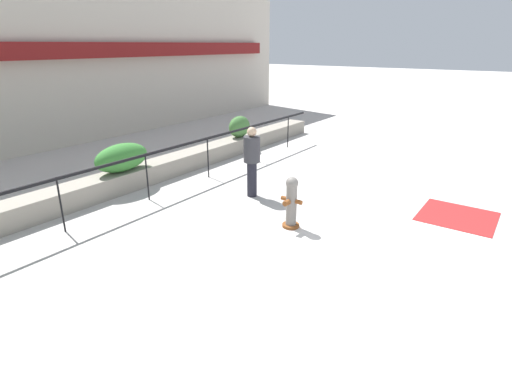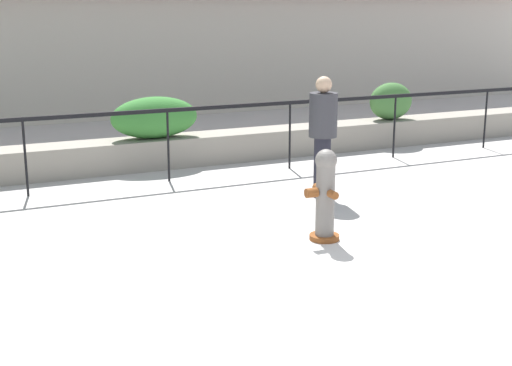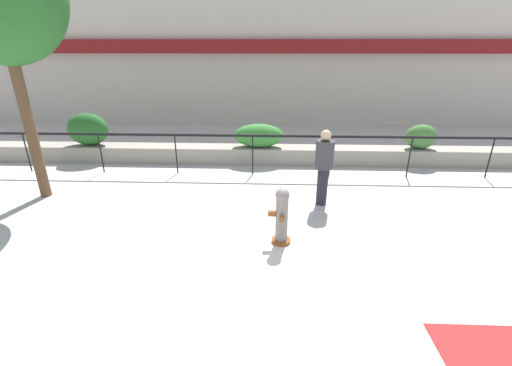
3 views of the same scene
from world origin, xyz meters
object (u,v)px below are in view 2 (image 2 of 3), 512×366
object	(u,v)px
hedge_bush_1	(155,117)
hedge_bush_2	(391,101)
fire_hydrant	(325,194)
pedestrian	(323,129)

from	to	relation	value
hedge_bush_1	hedge_bush_2	bearing A→B (deg)	0.00
hedge_bush_1	fire_hydrant	bearing A→B (deg)	-83.15
hedge_bush_2	pedestrian	size ratio (longest dim) A/B	0.54
hedge_bush_2	pedestrian	world-z (taller)	pedestrian
fire_hydrant	hedge_bush_1	bearing A→B (deg)	96.85
fire_hydrant	pedestrian	distance (m)	2.00
hedge_bush_2	pedestrian	xyz separation A→B (m)	(-3.32, -2.97, 0.12)
fire_hydrant	pedestrian	xyz separation A→B (m)	(0.97, 1.70, 0.44)
fire_hydrant	pedestrian	size ratio (longest dim) A/B	0.62
hedge_bush_2	pedestrian	distance (m)	4.46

